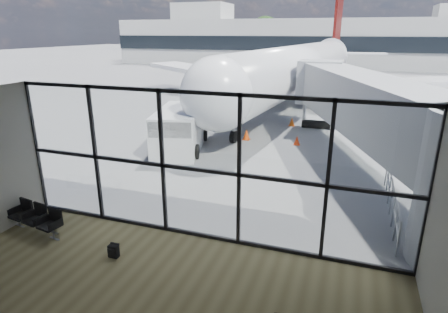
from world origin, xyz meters
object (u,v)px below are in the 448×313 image
Objects in this scene: airliner at (302,67)px; seating_row at (37,217)px; service_van at (180,129)px; backpack at (113,251)px; belt_loader at (215,93)px; mobile_stairs at (192,106)px.

seating_row is at bearing -93.44° from airliner.
seating_row is 0.38× the size of service_van.
belt_loader is (-6.17, 24.61, 0.46)m from backpack.
service_van is at bearing -82.57° from belt_loader.
service_van is (-3.93, -16.65, -1.88)m from airliner.
backpack is 0.13× the size of mobile_stairs.
service_van is 1.22× the size of belt_loader.
airliner is at bearing 54.56° from mobile_stairs.
service_van is at bearing 96.23° from seating_row.
seating_row is 24.31m from belt_loader.
backpack is 0.09× the size of belt_loader.
seating_row is at bearing -88.90° from belt_loader.
seating_row is 9.30m from service_van.
backpack is 25.37m from belt_loader.
seating_row is 0.65× the size of mobile_stairs.
airliner is at bearing 62.20° from service_van.
backpack is 0.01× the size of airliner.
airliner is 10.84m from mobile_stairs.
belt_loader is (-3.07, 24.12, 0.16)m from seating_row.
backpack is 10.13m from service_van.
backpack is 26.58m from airliner.
mobile_stairs is (-7.20, -7.72, -2.49)m from airliner.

